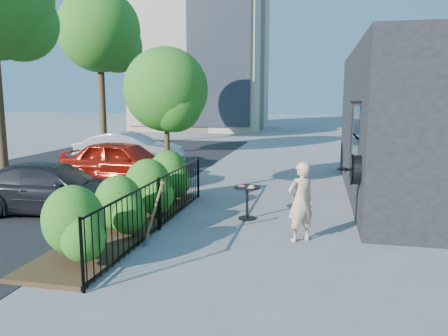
% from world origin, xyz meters
% --- Properties ---
extents(ground, '(120.00, 120.00, 0.00)m').
position_xyz_m(ground, '(0.00, 0.00, 0.00)').
color(ground, gray).
rests_on(ground, ground).
extents(fence, '(0.05, 6.05, 1.10)m').
position_xyz_m(fence, '(-1.50, 0.00, 0.56)').
color(fence, black).
rests_on(fence, ground).
extents(planting_bed, '(1.30, 6.00, 0.08)m').
position_xyz_m(planting_bed, '(-2.20, 0.00, 0.04)').
color(planting_bed, '#382616').
rests_on(planting_bed, ground).
extents(shrubs, '(1.10, 5.60, 1.24)m').
position_xyz_m(shrubs, '(-2.10, 0.10, 0.70)').
color(shrubs, '#1B6316').
rests_on(shrubs, ground).
extents(patio_tree, '(2.20, 2.20, 3.94)m').
position_xyz_m(patio_tree, '(-2.24, 2.76, 2.76)').
color(patio_tree, '#3F2B19').
rests_on(patio_tree, ground).
extents(street, '(9.00, 30.00, 0.01)m').
position_xyz_m(street, '(-7.00, 3.00, 0.00)').
color(street, black).
rests_on(street, ground).
extents(street_tree_far, '(4.40, 4.40, 8.28)m').
position_xyz_m(street_tree_far, '(-9.94, 13.96, 5.92)').
color(street_tree_far, '#3F2B19').
rests_on(street_tree_far, ground).
extents(cafe_table, '(0.59, 0.59, 0.79)m').
position_xyz_m(cafe_table, '(0.13, 1.19, 0.51)').
color(cafe_table, black).
rests_on(cafe_table, ground).
extents(woman, '(0.66, 0.62, 1.52)m').
position_xyz_m(woman, '(1.35, -0.07, 0.76)').
color(woman, '#D1AB87').
rests_on(woman, ground).
extents(shovel, '(0.43, 0.16, 1.26)m').
position_xyz_m(shovel, '(-1.25, -0.98, 0.55)').
color(shovel, brown).
rests_on(shovel, ground).
extents(car_red, '(4.12, 1.89, 1.37)m').
position_xyz_m(car_red, '(-4.31, 4.38, 0.69)').
color(car_red, '#AA190E').
rests_on(car_red, ground).
extents(car_silver, '(4.20, 1.73, 1.35)m').
position_xyz_m(car_silver, '(-5.49, 7.43, 0.68)').
color(car_silver, '#ADADB2').
rests_on(car_silver, ground).
extents(car_darkgrey, '(4.21, 2.20, 1.16)m').
position_xyz_m(car_darkgrey, '(-4.41, 0.80, 0.58)').
color(car_darkgrey, black).
rests_on(car_darkgrey, ground).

